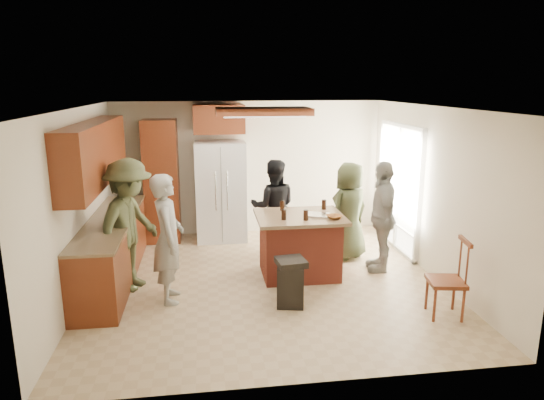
{
  "coord_description": "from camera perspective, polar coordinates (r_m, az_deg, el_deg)",
  "views": [
    {
      "loc": [
        -0.82,
        -6.54,
        2.82
      ],
      "look_at": [
        0.14,
        0.3,
        1.15
      ],
      "focal_mm": 32.0,
      "sensor_mm": 36.0,
      "label": 1
    }
  ],
  "objects": [
    {
      "name": "left_cabinetry",
      "position": [
        7.32,
        -18.92,
        -1.9
      ],
      "size": [
        0.64,
        3.0,
        2.3
      ],
      "color": "maroon",
      "rests_on": "ground"
    },
    {
      "name": "island_items",
      "position": [
        7.08,
        5.15,
        -1.59
      ],
      "size": [
        0.9,
        0.73,
        0.15
      ],
      "color": "silver",
      "rests_on": "kitchen_island"
    },
    {
      "name": "kitchen_island",
      "position": [
        7.26,
        3.25,
        -5.27
      ],
      "size": [
        1.28,
        1.03,
        0.93
      ],
      "color": "#993727",
      "rests_on": "ground"
    },
    {
      "name": "room_shell",
      "position": [
        9.88,
        23.93,
        1.02
      ],
      "size": [
        8.0,
        5.2,
        5.0
      ],
      "color": "tan",
      "rests_on": "ground"
    },
    {
      "name": "refrigerator",
      "position": [
        8.87,
        -6.04,
        1.03
      ],
      "size": [
        0.9,
        0.76,
        1.8
      ],
      "color": "white",
      "rests_on": "ground"
    },
    {
      "name": "person_side_right",
      "position": [
        7.54,
        12.83,
        -1.89
      ],
      "size": [
        0.7,
        1.08,
        1.7
      ],
      "primitive_type": "imported",
      "rotation": [
        0.0,
        0.0,
        -1.77
      ],
      "color": "gray",
      "rests_on": "ground"
    },
    {
      "name": "spindle_chair",
      "position": [
        6.39,
        19.97,
        -8.99
      ],
      "size": [
        0.48,
        0.48,
        0.99
      ],
      "color": "maroon",
      "rests_on": "ground"
    },
    {
      "name": "person_counter",
      "position": [
        6.94,
        -16.42,
        -2.86
      ],
      "size": [
        1.0,
        1.31,
        1.84
      ],
      "primitive_type": "imported",
      "rotation": [
        0.0,
        0.0,
        1.14
      ],
      "color": "#3D4226",
      "rests_on": "ground"
    },
    {
      "name": "person_behind_right",
      "position": [
        7.96,
        9.08,
        -1.28
      ],
      "size": [
        0.93,
        0.83,
        1.6
      ],
      "primitive_type": "imported",
      "rotation": [
        0.0,
        0.0,
        3.67
      ],
      "color": "#2F351F",
      "rests_on": "ground"
    },
    {
      "name": "back_wall_units",
      "position": [
        8.87,
        -11.21,
        4.0
      ],
      "size": [
        1.8,
        0.6,
        2.45
      ],
      "color": "maroon",
      "rests_on": "ground"
    },
    {
      "name": "person_behind_left",
      "position": [
        8.12,
        0.18,
        -0.8
      ],
      "size": [
        0.82,
        0.56,
        1.6
      ],
      "primitive_type": "imported",
      "rotation": [
        0.0,
        0.0,
        3.04
      ],
      "color": "black",
      "rests_on": "ground"
    },
    {
      "name": "person_front_left",
      "position": [
        6.45,
        -12.13,
        -4.45
      ],
      "size": [
        0.49,
        0.65,
        1.71
      ],
      "primitive_type": "imported",
      "rotation": [
        0.0,
        0.0,
        1.63
      ],
      "color": "#9A9A92",
      "rests_on": "ground"
    },
    {
      "name": "trash_bin",
      "position": [
        6.35,
        2.22,
        -9.6
      ],
      "size": [
        0.4,
        0.4,
        0.63
      ],
      "color": "black",
      "rests_on": "ground"
    }
  ]
}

